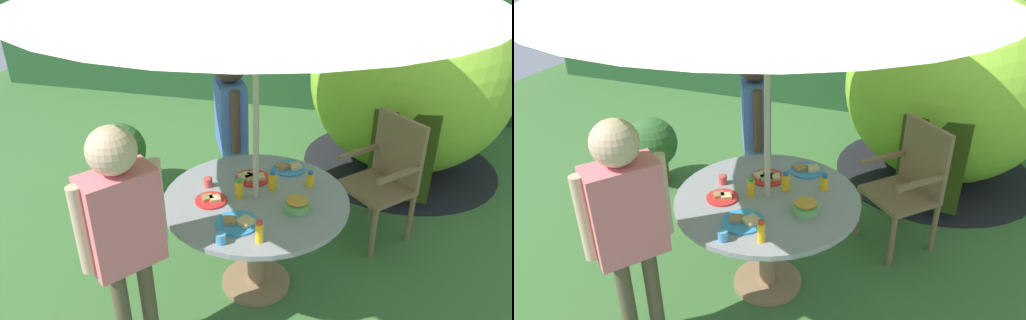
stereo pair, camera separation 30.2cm
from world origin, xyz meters
The scene contains 19 objects.
ground_plane centered at (0.00, 0.00, -0.01)m, with size 10.00×10.00×0.02m, color #3D6B33.
hedge_backdrop centered at (0.00, 3.59, 1.06)m, with size 9.00×0.70×2.11m, color #234C28.
garden_table centered at (0.00, 0.00, 0.55)m, with size 1.16×1.16×0.70m.
wooden_chair centered at (0.80, 0.83, 0.52)m, with size 0.62×0.62×0.95m.
dome_tent centered at (0.96, 2.01, 0.87)m, with size 1.95×1.95×1.75m.
potted_plant centered at (-1.46, 0.91, 0.37)m, with size 0.47×0.47×0.64m.
child_in_blue_shirt centered at (-0.39, 0.77, 0.89)m, with size 0.34×0.43×1.39m.
child_in_pink_shirt centered at (-0.52, -0.69, 0.91)m, with size 0.38×0.42×1.42m.
snack_bowl centered at (0.27, -0.08, 0.74)m, with size 0.16×0.16×0.08m.
plate_center_back centered at (-0.03, -0.31, 0.71)m, with size 0.25×0.25×0.03m.
plate_near_right centered at (-0.25, -0.11, 0.71)m, with size 0.20×0.20×0.03m.
plate_far_right centered at (-0.08, 0.21, 0.71)m, with size 0.23×0.23×0.03m.
plate_near_left centered at (0.13, 0.40, 0.71)m, with size 0.23×0.23×0.03m.
juice_bottle_far_left centered at (-0.10, -0.02, 0.76)m, with size 0.05×0.05×0.13m.
juice_bottle_center_front centered at (0.31, 0.21, 0.75)m, with size 0.05×0.05×0.11m.
juice_bottle_mid_left centered at (0.13, -0.43, 0.76)m, with size 0.05×0.05×0.13m.
juice_bottle_mid_right centered at (0.08, 0.12, 0.76)m, with size 0.05×0.05×0.12m.
cup_near centered at (-0.33, 0.05, 0.73)m, with size 0.06×0.06×0.06m, color #E04C47.
cup_far centered at (-0.07, -0.49, 0.73)m, with size 0.06×0.06×0.06m, color #4C99D8.
Camera 1 is at (0.61, -2.46, 2.30)m, focal length 33.76 mm.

